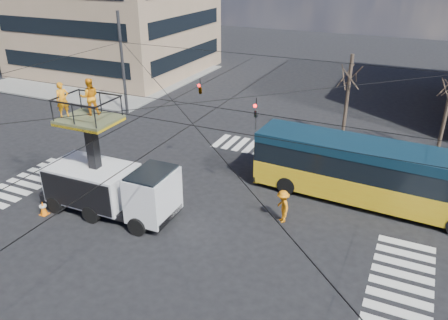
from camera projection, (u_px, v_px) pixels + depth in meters
ground at (182, 222)px, 21.09m from camera, size 120.00×120.00×0.00m
sidewalk_nw at (109, 76)px, 46.31m from camera, size 18.00×18.00×0.12m
crosswalks at (182, 221)px, 21.09m from camera, size 22.40×22.40×0.02m
overhead_network at (181, 136)px, 19.63m from camera, size 24.24×24.24×8.00m
tree_a at (350, 75)px, 28.31m from camera, size 2.00×2.00×6.00m
utility_truck at (110, 174)px, 20.99m from camera, size 7.05×2.78×6.61m
city_bus at (380, 174)px, 21.90m from camera, size 12.91×3.33×3.20m
traffic_cone at (43, 208)px, 21.53m from camera, size 0.36×0.36×0.75m
worker_ground at (117, 196)px, 21.73m from camera, size 0.74×1.01×1.60m
flagger at (283, 206)px, 20.79m from camera, size 1.14×1.23×1.66m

